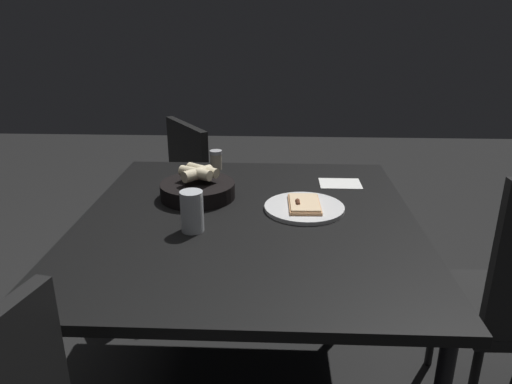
# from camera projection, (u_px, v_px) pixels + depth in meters

# --- Properties ---
(dining_table) EXTENTS (1.10, 1.19, 0.74)m
(dining_table) POSITION_uv_depth(u_px,v_px,m) (248.00, 232.00, 1.61)
(dining_table) COLOR black
(dining_table) RESTS_ON ground
(pizza_plate) EXTENTS (0.27, 0.27, 0.04)m
(pizza_plate) POSITION_uv_depth(u_px,v_px,m) (304.00, 207.00, 1.64)
(pizza_plate) COLOR white
(pizza_plate) RESTS_ON dining_table
(bread_basket) EXTENTS (0.27, 0.27, 0.11)m
(bread_basket) POSITION_uv_depth(u_px,v_px,m) (198.00, 188.00, 1.74)
(bread_basket) COLOR black
(bread_basket) RESTS_ON dining_table
(beer_glass) EXTENTS (0.07, 0.07, 0.13)m
(beer_glass) POSITION_uv_depth(u_px,v_px,m) (192.00, 214.00, 1.47)
(beer_glass) COLOR silver
(beer_glass) RESTS_ON dining_table
(pepper_shaker) EXTENTS (0.05, 0.05, 0.08)m
(pepper_shaker) POSITION_uv_depth(u_px,v_px,m) (216.00, 161.00, 2.05)
(pepper_shaker) COLOR #BFB299
(pepper_shaker) RESTS_ON dining_table
(napkin) EXTENTS (0.16, 0.12, 0.00)m
(napkin) POSITION_uv_depth(u_px,v_px,m) (340.00, 184.00, 1.88)
(napkin) COLOR white
(napkin) RESTS_ON dining_table
(chair_near) EXTENTS (0.61, 0.61, 0.85)m
(chair_near) POSITION_uv_depth(u_px,v_px,m) (167.00, 196.00, 2.45)
(chair_near) COLOR black
(chair_near) RESTS_ON ground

